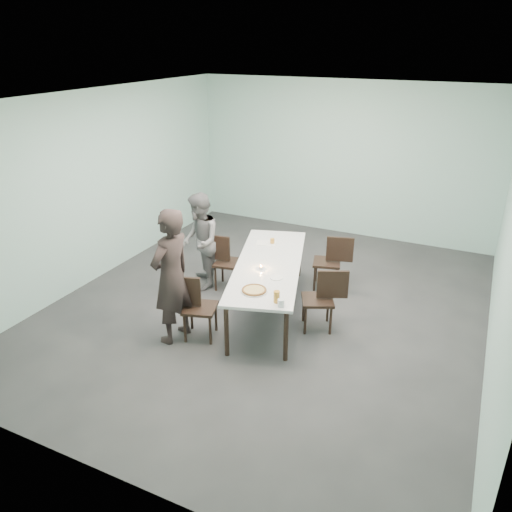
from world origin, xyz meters
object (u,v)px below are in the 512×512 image
at_px(chair_far_right, 332,259).
at_px(diner_far, 200,242).
at_px(water_tumbler, 281,303).
at_px(table, 268,267).
at_px(chair_far_left, 224,258).
at_px(diner_near, 171,277).
at_px(pizza, 254,290).
at_px(beer_glass, 277,297).
at_px(tealight, 261,268).
at_px(chair_near_right, 324,295).
at_px(chair_near_left, 194,303).
at_px(amber_tumbler, 272,241).
at_px(side_plate, 276,278).

height_order(chair_far_right, diner_far, diner_far).
bearing_deg(diner_far, chair_far_right, 80.20).
height_order(diner_far, water_tumbler, diner_far).
xyz_separation_m(table, diner_far, (-1.29, 0.25, 0.08)).
bearing_deg(chair_far_left, diner_far, -170.18).
bearing_deg(diner_far, diner_near, -15.83).
bearing_deg(chair_far_left, pizza, -57.93).
height_order(beer_glass, tealight, beer_glass).
height_order(chair_near_right, diner_far, diner_far).
relative_size(beer_glass, water_tumbler, 1.67).
distance_m(diner_near, diner_far, 1.54).
distance_m(diner_near, pizza, 1.07).
relative_size(chair_near_right, tealight, 15.54).
xyz_separation_m(chair_near_left, water_tumbler, (1.23, 0.00, 0.29)).
bearing_deg(diner_far, tealight, 36.21).
xyz_separation_m(chair_near_left, chair_near_right, (1.48, 0.93, 0.00)).
bearing_deg(water_tumbler, diner_far, 145.77).
bearing_deg(tealight, amber_tumbler, 104.30).
height_order(chair_near_right, amber_tumbler, chair_near_right).
bearing_deg(chair_near_right, tealight, -18.89).
bearing_deg(water_tumbler, beer_glass, 141.61).
relative_size(chair_near_left, diner_near, 0.48).
bearing_deg(chair_near_right, chair_far_right, -101.91).
height_order(chair_near_right, pizza, chair_near_right).
height_order(chair_near_left, chair_near_right, same).
bearing_deg(beer_glass, side_plate, 113.28).
bearing_deg(chair_far_left, tealight, -42.89).
height_order(pizza, amber_tumbler, amber_tumbler).
height_order(chair_far_left, side_plate, chair_far_left).
relative_size(diner_far, water_tumbler, 17.10).
bearing_deg(chair_far_right, beer_glass, 73.01).
xyz_separation_m(beer_glass, water_tumbler, (0.09, -0.07, -0.03)).
height_order(chair_far_right, diner_near, diner_near).
bearing_deg(diner_far, amber_tumbler, 80.16).
distance_m(diner_near, amber_tumbler, 2.00).
bearing_deg(chair_near_right, pizza, 22.01).
bearing_deg(table, chair_far_left, 158.19).
bearing_deg(side_plate, amber_tumbler, 116.34).
bearing_deg(chair_far_left, chair_near_right, -25.80).
bearing_deg(beer_glass, water_tumbler, -38.39).
xyz_separation_m(diner_near, beer_glass, (1.36, 0.22, -0.08)).
bearing_deg(diner_near, chair_near_right, 130.33).
xyz_separation_m(water_tumbler, tealight, (-0.65, 0.84, -0.02)).
bearing_deg(chair_near_left, water_tumbler, -17.05).
height_order(pizza, tealight, tealight).
bearing_deg(chair_near_left, tealight, 38.34).
relative_size(diner_near, water_tumbler, 20.14).
distance_m(side_plate, beer_glass, 0.67).
xyz_separation_m(chair_near_right, water_tumbler, (-0.24, -0.93, 0.29)).
distance_m(diner_far, side_plate, 1.69).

